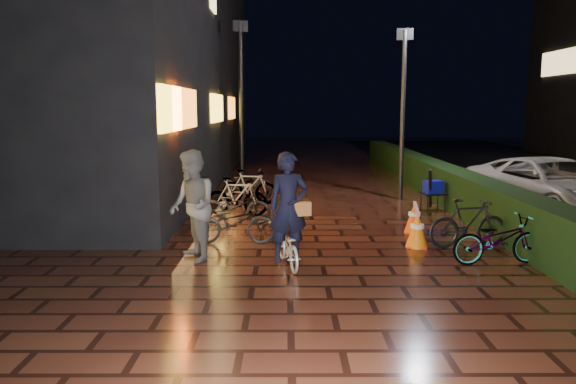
{
  "coord_description": "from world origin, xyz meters",
  "views": [
    {
      "loc": [
        -1.16,
        -9.66,
        2.63
      ],
      "look_at": [
        -1.14,
        0.43,
        1.1
      ],
      "focal_mm": 35.0,
      "sensor_mm": 36.0,
      "label": 1
    }
  ],
  "objects_px": {
    "bystander_person": "(192,206)",
    "cart_assembly": "(433,189)",
    "van": "(552,187)",
    "traffic_barrier": "(416,223)",
    "cyclist": "(288,225)"
  },
  "relations": [
    {
      "from": "cyclist",
      "to": "cart_assembly",
      "type": "distance_m",
      "value": 6.38
    },
    {
      "from": "van",
      "to": "traffic_barrier",
      "type": "xyz_separation_m",
      "value": [
        -3.89,
        -2.49,
        -0.37
      ]
    },
    {
      "from": "van",
      "to": "cart_assembly",
      "type": "height_order",
      "value": "van"
    },
    {
      "from": "cart_assembly",
      "to": "traffic_barrier",
      "type": "bearing_deg",
      "value": -109.94
    },
    {
      "from": "cart_assembly",
      "to": "van",
      "type": "bearing_deg",
      "value": -14.93
    },
    {
      "from": "bystander_person",
      "to": "cyclist",
      "type": "bearing_deg",
      "value": 49.93
    },
    {
      "from": "bystander_person",
      "to": "cyclist",
      "type": "relative_size",
      "value": 1.0
    },
    {
      "from": "bystander_person",
      "to": "cart_assembly",
      "type": "height_order",
      "value": "bystander_person"
    },
    {
      "from": "cyclist",
      "to": "traffic_barrier",
      "type": "xyz_separation_m",
      "value": [
        2.56,
        1.96,
        -0.38
      ]
    },
    {
      "from": "cart_assembly",
      "to": "bystander_person",
      "type": "bearing_deg",
      "value": -138.32
    },
    {
      "from": "van",
      "to": "traffic_barrier",
      "type": "height_order",
      "value": "van"
    },
    {
      "from": "bystander_person",
      "to": "traffic_barrier",
      "type": "distance_m",
      "value": 4.52
    },
    {
      "from": "van",
      "to": "bystander_person",
      "type": "bearing_deg",
      "value": -167.3
    },
    {
      "from": "cyclist",
      "to": "bystander_person",
      "type": "bearing_deg",
      "value": 166.24
    },
    {
      "from": "traffic_barrier",
      "to": "bystander_person",
      "type": "bearing_deg",
      "value": -159.66
    }
  ]
}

